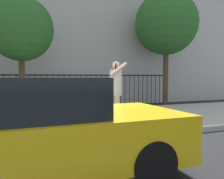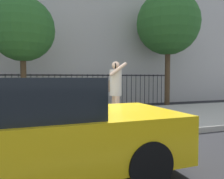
% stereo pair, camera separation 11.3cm
% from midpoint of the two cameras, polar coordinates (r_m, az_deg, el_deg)
% --- Properties ---
extents(ground_plane, '(60.00, 60.00, 0.00)m').
position_cam_midpoint_polar(ground_plane, '(5.03, -4.99, -13.72)').
color(ground_plane, black).
extents(sidewalk, '(28.00, 4.40, 0.15)m').
position_cam_midpoint_polar(sidewalk, '(7.10, -9.61, -8.14)').
color(sidewalk, '#B2ADA3').
rests_on(sidewalk, ground).
extents(building_facade, '(28.00, 4.00, 10.80)m').
position_cam_midpoint_polar(building_facade, '(13.79, -14.79, 19.62)').
color(building_facade, '#BCB7B2').
rests_on(building_facade, ground).
extents(iron_fence, '(12.03, 0.04, 1.60)m').
position_cam_midpoint_polar(iron_fence, '(10.64, -13.22, 0.69)').
color(iron_fence, black).
rests_on(iron_fence, ground).
extents(taxi_yellow, '(4.24, 1.93, 1.45)m').
position_cam_midpoint_polar(taxi_yellow, '(3.43, -18.43, -9.77)').
color(taxi_yellow, yellow).
rests_on(taxi_yellow, ground).
extents(pedestrian_on_phone, '(0.51, 0.65, 1.74)m').
position_cam_midpoint_polar(pedestrian_on_phone, '(6.32, 1.36, 0.47)').
color(pedestrian_on_phone, beige).
rests_on(pedestrian_on_phone, sidewalk).
extents(street_tree_mid, '(2.41, 2.41, 4.46)m').
position_cam_midpoint_polar(street_tree_mid, '(9.39, -21.27, 13.87)').
color(street_tree_mid, '#4C3823').
rests_on(street_tree_mid, ground).
extents(street_tree_far, '(3.08, 3.08, 5.63)m').
position_cam_midpoint_polar(street_tree_far, '(11.86, 14.19, 15.80)').
color(street_tree_far, '#4C3823').
rests_on(street_tree_far, ground).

